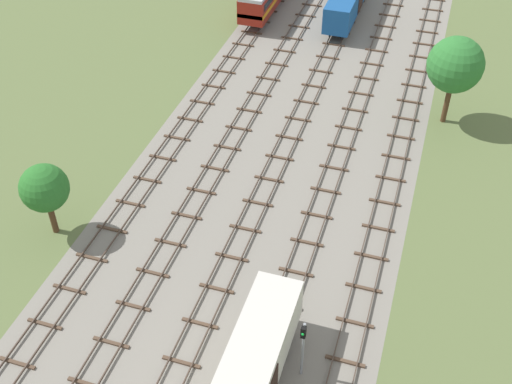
% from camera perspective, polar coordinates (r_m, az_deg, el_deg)
% --- Properties ---
extents(ground_plane, '(480.00, 480.00, 0.00)m').
position_cam_1_polar(ground_plane, '(63.21, 5.28, 9.58)').
color(ground_plane, '#5B6B3D').
extents(ballast_bed, '(22.46, 176.00, 0.01)m').
position_cam_1_polar(ballast_bed, '(63.21, 5.28, 9.58)').
color(ballast_bed, gray).
rests_on(ballast_bed, ground).
extents(track_far_left, '(2.40, 126.00, 0.29)m').
position_cam_1_polar(track_far_left, '(66.20, -2.43, 11.37)').
color(track_far_left, '#47382D').
rests_on(track_far_left, ground).
extents(track_left, '(2.40, 126.00, 0.29)m').
position_cam_1_polar(track_left, '(64.94, 1.48, 10.78)').
color(track_left, '#47382D').
rests_on(track_left, ground).
extents(track_centre_left, '(2.40, 126.00, 0.29)m').
position_cam_1_polar(track_centre_left, '(63.99, 5.50, 10.12)').
color(track_centre_left, '#47382D').
rests_on(track_centre_left, ground).
extents(track_centre, '(2.40, 126.00, 0.29)m').
position_cam_1_polar(track_centre, '(63.37, 9.61, 9.39)').
color(track_centre, '#47382D').
rests_on(track_centre, ground).
extents(track_centre_right, '(2.40, 126.00, 0.29)m').
position_cam_1_polar(track_centre_right, '(63.07, 13.76, 8.60)').
color(track_centre_right, '#47382D').
rests_on(track_centre_right, ground).
extents(signal_post_nearest, '(0.28, 0.47, 4.57)m').
position_cam_1_polar(signal_post_nearest, '(36.32, 4.22, -13.35)').
color(signal_post_nearest, gray).
rests_on(signal_post_nearest, ground).
extents(lineside_tree_0, '(3.43, 3.43, 5.79)m').
position_cam_1_polar(lineside_tree_0, '(46.08, -18.40, 0.31)').
color(lineside_tree_0, '#4C331E').
rests_on(lineside_tree_0, ground).
extents(lineside_tree_2, '(4.81, 4.81, 8.06)m').
position_cam_1_polar(lineside_tree_2, '(57.14, 17.40, 10.78)').
color(lineside_tree_2, '#4C331E').
rests_on(lineside_tree_2, ground).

